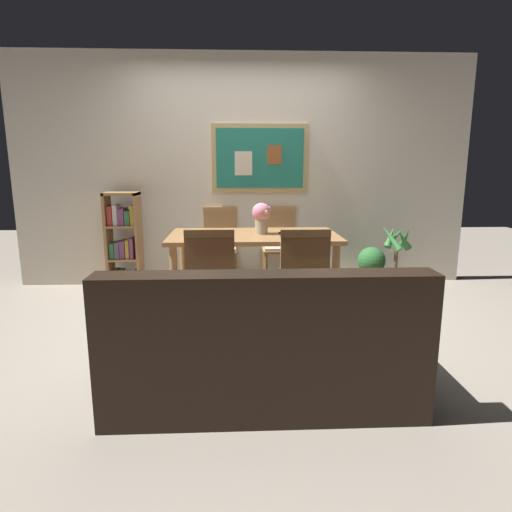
{
  "coord_description": "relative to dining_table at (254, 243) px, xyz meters",
  "views": [
    {
      "loc": [
        -0.09,
        -3.63,
        1.39
      ],
      "look_at": [
        0.07,
        -0.07,
        0.65
      ],
      "focal_mm": 31.02,
      "sensor_mm": 36.0,
      "label": 1
    }
  ],
  "objects": [
    {
      "name": "ground_plane",
      "position": [
        -0.08,
        -0.57,
        -0.64
      ],
      "size": [
        12.0,
        12.0,
        0.0
      ],
      "primitive_type": "plane",
      "color": "gray"
    },
    {
      "name": "wall_back_with_painting",
      "position": [
        -0.08,
        0.97,
        0.66
      ],
      "size": [
        5.2,
        0.14,
        2.6
      ],
      "color": "beige",
      "rests_on": "ground_plane"
    },
    {
      "name": "dining_table",
      "position": [
        0.0,
        0.0,
        0.0
      ],
      "size": [
        1.61,
        0.88,
        0.73
      ],
      "color": "#9E7042",
      "rests_on": "ground_plane"
    },
    {
      "name": "dining_chair_far_right",
      "position": [
        0.33,
        0.81,
        -0.11
      ],
      "size": [
        0.4,
        0.41,
        0.91
      ],
      "color": "#9E7042",
      "rests_on": "ground_plane"
    },
    {
      "name": "dining_chair_near_left",
      "position": [
        -0.37,
        -0.78,
        -0.11
      ],
      "size": [
        0.4,
        0.41,
        0.91
      ],
      "color": "#9E7042",
      "rests_on": "ground_plane"
    },
    {
      "name": "dining_chair_near_right",
      "position": [
        0.36,
        -0.8,
        -0.11
      ],
      "size": [
        0.4,
        0.41,
        0.91
      ],
      "color": "#9E7042",
      "rests_on": "ground_plane"
    },
    {
      "name": "dining_chair_far_left",
      "position": [
        -0.35,
        0.81,
        -0.11
      ],
      "size": [
        0.4,
        0.41,
        0.91
      ],
      "color": "#9E7042",
      "rests_on": "ground_plane"
    },
    {
      "name": "leather_couch",
      "position": [
        -0.02,
        -1.73,
        -0.33
      ],
      "size": [
        1.8,
        0.84,
        0.84
      ],
      "color": "black",
      "rests_on": "ground_plane"
    },
    {
      "name": "bookshelf",
      "position": [
        -1.4,
        0.66,
        -0.13
      ],
      "size": [
        0.36,
        0.28,
        1.1
      ],
      "color": "#9E7042",
      "rests_on": "ground_plane"
    },
    {
      "name": "potted_ivy",
      "position": [
        1.35,
        0.6,
        -0.39
      ],
      "size": [
        0.31,
        0.31,
        0.55
      ],
      "color": "#B2ADA3",
      "rests_on": "ground_plane"
    },
    {
      "name": "potted_palm",
      "position": [
        1.53,
        0.34,
        -0.35
      ],
      "size": [
        0.36,
        0.36,
        0.79
      ],
      "color": "brown",
      "rests_on": "ground_plane"
    },
    {
      "name": "flower_vase",
      "position": [
        0.07,
        0.01,
        0.27
      ],
      "size": [
        0.19,
        0.18,
        0.3
      ],
      "color": "tan",
      "rests_on": "dining_table"
    },
    {
      "name": "tv_remote",
      "position": [
        0.32,
        0.0,
        0.1
      ],
      "size": [
        0.16,
        0.09,
        0.02
      ],
      "color": "black",
      "rests_on": "dining_table"
    }
  ]
}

